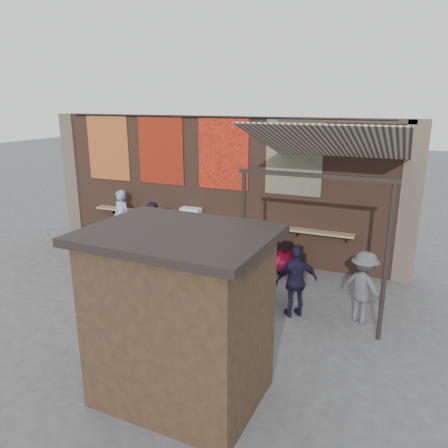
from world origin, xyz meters
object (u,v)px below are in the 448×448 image
scooter_stool_5 (208,246)px  scooter_stool_7 (245,251)px  scooter_stool_4 (190,246)px  diner_left (122,219)px  scooter_stool_6 (228,250)px  shopper_navy (296,281)px  scooter_stool_2 (159,238)px  scooter_stool_3 (174,243)px  scooter_stool_8 (264,256)px  diner_right (155,231)px  scooter_stool_9 (284,258)px  market_stall (180,320)px  scooter_stool_1 (141,239)px  shelf_box (191,212)px  scooter_stool_0 (126,235)px  shopper_grey (363,288)px  shopper_tan (258,267)px

scooter_stool_5 → scooter_stool_7: (1.12, 0.07, 0.00)m
scooter_stool_7 → scooter_stool_4: bearing=-177.6°
scooter_stool_4 → diner_left: bearing=179.0°
scooter_stool_6 → shopper_navy: shopper_navy is taller
scooter_stool_4 → scooter_stool_7: scooter_stool_7 is taller
scooter_stool_7 → scooter_stool_2: bearing=180.0°
diner_left → scooter_stool_4: bearing=16.4°
scooter_stool_3 → scooter_stool_4: size_ratio=1.09×
scooter_stool_8 → diner_right: 3.16m
scooter_stool_6 → scooter_stool_7: bearing=1.4°
scooter_stool_5 → scooter_stool_8: scooter_stool_5 is taller
diner_left → scooter_stool_9: bearing=17.4°
scooter_stool_4 → scooter_stool_7: bearing=2.4°
scooter_stool_3 → market_stall: (3.29, -5.53, 0.91)m
scooter_stool_2 → scooter_stool_3: bearing=-4.1°
scooter_stool_1 → scooter_stool_5: bearing=-0.5°
shelf_box → diner_right: diner_right is taller
scooter_stool_2 → diner_left: 1.38m
scooter_stool_0 → scooter_stool_8: size_ratio=1.07×
scooter_stool_6 → scooter_stool_7: 0.53m
scooter_stool_9 → shopper_navy: 2.51m
shelf_box → shopper_grey: (5.15, -2.33, -0.50)m
scooter_stool_7 → shopper_navy: 3.11m
scooter_stool_5 → diner_left: bearing=179.2°
scooter_stool_3 → market_stall: market_stall is taller
scooter_stool_5 → market_stall: size_ratio=0.35×
scooter_stool_6 → shopper_grey: bearing=-27.9°
shopper_tan → scooter_stool_2: bearing=122.7°
market_stall → scooter_stool_0: bearing=133.9°
scooter_stool_5 → diner_left: diner_left is taller
scooter_stool_3 → scooter_stool_6: (1.71, 0.02, 0.00)m
shelf_box → shopper_tan: size_ratio=0.34×
scooter_stool_0 → scooter_stool_1: bearing=-1.9°
scooter_stool_0 → shopper_grey: bearing=-15.6°
shelf_box → scooter_stool_1: 1.85m
scooter_stool_2 → shopper_grey: (6.12, -2.06, 0.34)m
scooter_stool_7 → market_stall: size_ratio=0.35×
scooter_stool_1 → scooter_stool_9: 4.50m
scooter_stool_8 → shopper_tan: shopper_tan is taller
scooter_stool_5 → shopper_tan: bearing=-42.4°
scooter_stool_3 → shopper_navy: shopper_navy is taller
scooter_stool_4 → scooter_stool_9: 2.81m
scooter_stool_3 → scooter_stool_8: bearing=-0.4°
scooter_stool_8 → shopper_navy: 2.73m
scooter_stool_8 → shopper_grey: shopper_grey is taller
scooter_stool_8 → scooter_stool_9: (0.55, 0.03, 0.02)m
scooter_stool_0 → scooter_stool_5: 2.81m
scooter_stool_4 → scooter_stool_8: scooter_stool_8 is taller
scooter_stool_3 → shopper_tan: size_ratio=0.44×
scooter_stool_4 → scooter_stool_8: (2.26, 0.01, 0.02)m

